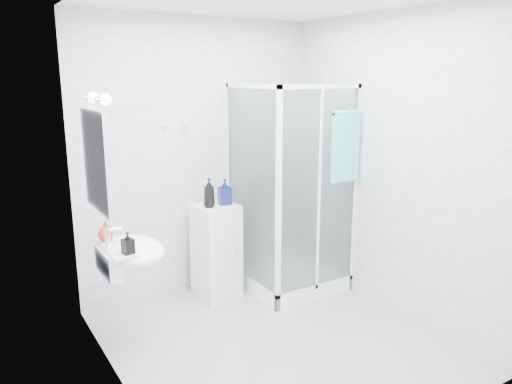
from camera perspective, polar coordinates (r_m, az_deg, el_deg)
room at (r=3.69m, az=2.20°, el=1.12°), size 2.40×2.60×2.60m
shower_enclosure at (r=4.90m, az=3.62°, el=-6.20°), size 0.90×0.95×2.00m
wall_basin at (r=3.82m, az=-14.26°, el=-6.76°), size 0.46×0.56×0.35m
mirror at (r=3.59m, az=-17.92°, el=3.38°), size 0.02×0.60×0.70m
vanity_lights at (r=3.56m, az=-17.62°, el=10.14°), size 0.10×0.40×0.08m
wall_hooks at (r=4.63m, az=-9.18°, el=7.42°), size 0.23×0.06×0.03m
storage_cabinet at (r=4.78m, az=-4.55°, el=-6.71°), size 0.40×0.41×0.89m
hand_towel at (r=4.56m, az=10.19°, el=5.34°), size 0.30×0.04×0.64m
shampoo_bottle_a at (r=4.56m, az=-5.38°, el=-0.09°), size 0.11×0.11×0.27m
shampoo_bottle_b at (r=4.65m, az=-3.59°, el=0.04°), size 0.13×0.13×0.24m
soap_dispenser_orange at (r=3.90m, az=-16.80°, el=-4.27°), size 0.13×0.13×0.15m
soap_dispenser_black at (r=3.58m, az=-14.45°, el=-5.64°), size 0.09×0.09×0.16m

